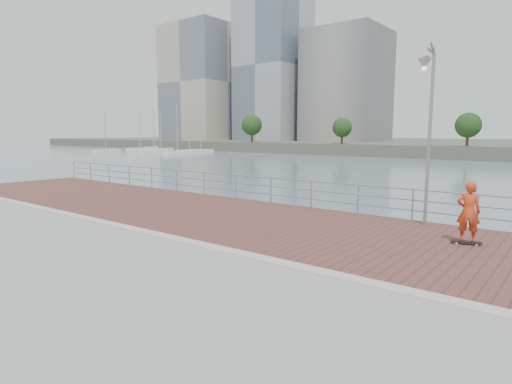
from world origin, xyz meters
The scene contains 9 objects.
water centered at (0.00, 0.00, -2.00)m, with size 400.00×400.00×0.00m, color slate.
seawall centered at (0.00, -5.00, -1.00)m, with size 40.00×24.00×2.00m, color gray.
brick_lane centered at (0.00, 3.60, 0.01)m, with size 40.00×6.80×0.02m, color brown.
curb centered at (0.00, 0.00, 0.03)m, with size 40.00×0.40×0.06m, color #B7B5AD.
guardrail centered at (0.00, 7.00, 0.69)m, with size 39.06×0.06×1.13m.
street_lamp centered at (3.66, 6.09, 3.97)m, with size 0.41×1.18×5.58m.
skateboard centered at (5.36, 4.57, 0.09)m, with size 0.80×0.40×0.09m.
skateboarder centered at (5.36, 4.57, 0.94)m, with size 0.61×0.40×1.67m, color red.
marina centered at (-79.29, 62.66, -1.51)m, with size 33.02×27.99×10.82m.
Camera 1 is at (7.85, -8.04, 3.10)m, focal length 30.00 mm.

